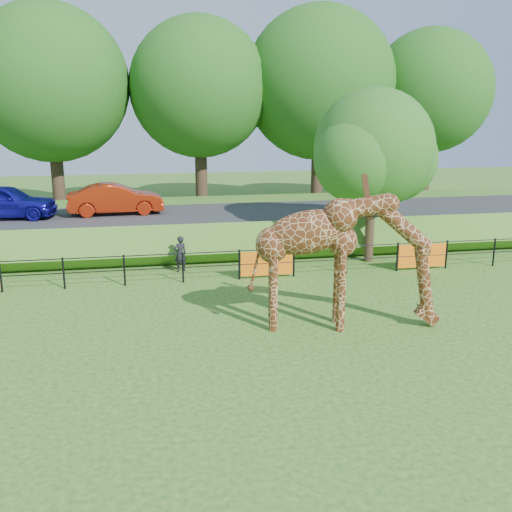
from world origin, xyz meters
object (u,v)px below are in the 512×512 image
Objects in this scene: giraffe at (346,261)px; car_red at (116,199)px; car_blue at (4,201)px; tree_east at (376,153)px; visitor at (180,254)px.

giraffe is 1.28× the size of car_red.
tree_east reaches higher than car_blue.
giraffe is 15.87m from car_blue.
car_blue is at bearing 88.78° from car_red.
giraffe is at bearing -153.59° from car_red.
tree_east is at bearing 73.19° from giraffe.
giraffe is 1.24× the size of car_blue.
car_blue is 15.51m from tree_east.
tree_east is (10.09, -4.71, 2.18)m from car_red.
tree_east reaches higher than car_red.
visitor is at bearing -117.28° from car_blue.
car_red is at bearing -85.02° from visitor.
giraffe reaches higher than visitor.
visitor is 0.20× the size of tree_east.
giraffe is 0.78× the size of tree_east.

